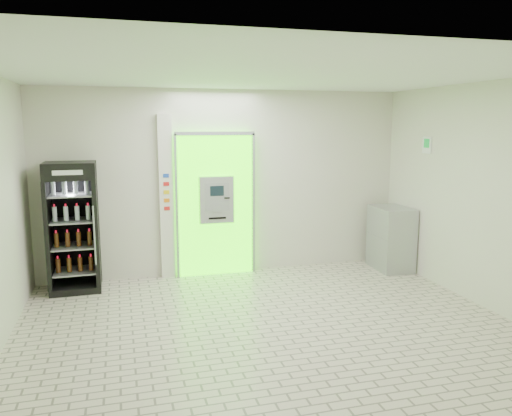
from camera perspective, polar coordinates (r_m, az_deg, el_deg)
name	(u,v)px	position (r m, az deg, el deg)	size (l,w,h in m)	color
ground	(270,328)	(6.21, 1.64, -13.57)	(6.00, 6.00, 0.00)	beige
room_shell	(271,177)	(5.75, 1.72, 3.58)	(6.00, 6.00, 6.00)	silver
atm_assembly	(215,204)	(8.11, -4.67, 0.50)	(1.30, 0.24, 2.33)	#32FF00
pillar	(166,197)	(8.03, -10.21, 1.21)	(0.22, 0.11, 2.60)	silver
beverage_cooler	(73,229)	(7.82, -20.16, -2.30)	(0.73, 0.69, 1.91)	black
steel_cabinet	(391,238)	(8.79, 15.16, -3.35)	(0.57, 0.82, 1.07)	#9C9FA3
exit_sign	(427,145)	(8.31, 18.97, 6.82)	(0.02, 0.22, 0.26)	white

